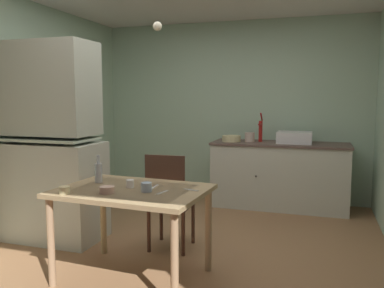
{
  "coord_description": "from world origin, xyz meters",
  "views": [
    {
      "loc": [
        1.2,
        -3.43,
        1.46
      ],
      "look_at": [
        0.07,
        0.11,
        1.02
      ],
      "focal_mm": 37.18,
      "sensor_mm": 36.0,
      "label": 1
    }
  ],
  "objects_px": {
    "dining_table": "(133,200)",
    "mug_dark": "(64,190)",
    "hand_pump": "(261,129)",
    "mixing_bowl_counter": "(231,139)",
    "chair_far_side": "(169,200)",
    "hutch_cabinet": "(52,149)",
    "glass_bottle": "(99,172)",
    "serving_bowl_wide": "(107,190)",
    "sink_basin": "(294,137)"
  },
  "relations": [
    {
      "from": "mixing_bowl_counter",
      "to": "chair_far_side",
      "type": "relative_size",
      "value": 0.27
    },
    {
      "from": "hutch_cabinet",
      "to": "chair_far_side",
      "type": "xyz_separation_m",
      "value": [
        1.25,
        0.05,
        -0.44
      ]
    },
    {
      "from": "serving_bowl_wide",
      "to": "glass_bottle",
      "type": "distance_m",
      "value": 0.41
    },
    {
      "from": "chair_far_side",
      "to": "serving_bowl_wide",
      "type": "height_order",
      "value": "chair_far_side"
    },
    {
      "from": "dining_table",
      "to": "mug_dark",
      "type": "relative_size",
      "value": 14.72
    },
    {
      "from": "dining_table",
      "to": "chair_far_side",
      "type": "xyz_separation_m",
      "value": [
        0.06,
        0.64,
        -0.15
      ]
    },
    {
      "from": "hutch_cabinet",
      "to": "sink_basin",
      "type": "distance_m",
      "value": 2.98
    },
    {
      "from": "sink_basin",
      "to": "hand_pump",
      "type": "xyz_separation_m",
      "value": [
        -0.45,
        0.05,
        0.09
      ]
    },
    {
      "from": "sink_basin",
      "to": "hand_pump",
      "type": "height_order",
      "value": "hand_pump"
    },
    {
      "from": "hutch_cabinet",
      "to": "sink_basin",
      "type": "xyz_separation_m",
      "value": [
        2.29,
        1.91,
        0.0
      ]
    },
    {
      "from": "hutch_cabinet",
      "to": "chair_far_side",
      "type": "distance_m",
      "value": 1.33
    },
    {
      "from": "dining_table",
      "to": "glass_bottle",
      "type": "height_order",
      "value": "glass_bottle"
    },
    {
      "from": "hand_pump",
      "to": "mug_dark",
      "type": "height_order",
      "value": "hand_pump"
    },
    {
      "from": "mug_dark",
      "to": "glass_bottle",
      "type": "bearing_deg",
      "value": 85.06
    },
    {
      "from": "mixing_bowl_counter",
      "to": "dining_table",
      "type": "xyz_separation_m",
      "value": [
        -0.27,
        -2.46,
        -0.26
      ]
    },
    {
      "from": "mug_dark",
      "to": "glass_bottle",
      "type": "xyz_separation_m",
      "value": [
        0.04,
        0.43,
        0.06
      ]
    },
    {
      "from": "hand_pump",
      "to": "chair_far_side",
      "type": "relative_size",
      "value": 0.42
    },
    {
      "from": "sink_basin",
      "to": "mug_dark",
      "type": "bearing_deg",
      "value": -118.12
    },
    {
      "from": "chair_far_side",
      "to": "serving_bowl_wide",
      "type": "xyz_separation_m",
      "value": [
        -0.18,
        -0.84,
        0.27
      ]
    },
    {
      "from": "mug_dark",
      "to": "hand_pump",
      "type": "bearing_deg",
      "value": 69.72
    },
    {
      "from": "sink_basin",
      "to": "serving_bowl_wide",
      "type": "distance_m",
      "value": 2.97
    },
    {
      "from": "hand_pump",
      "to": "mixing_bowl_counter",
      "type": "xyz_separation_m",
      "value": [
        -0.38,
        -0.1,
        -0.13
      ]
    },
    {
      "from": "dining_table",
      "to": "serving_bowl_wide",
      "type": "distance_m",
      "value": 0.25
    },
    {
      "from": "hutch_cabinet",
      "to": "glass_bottle",
      "type": "relative_size",
      "value": 8.58
    },
    {
      "from": "hand_pump",
      "to": "serving_bowl_wide",
      "type": "bearing_deg",
      "value": -105.59
    },
    {
      "from": "hutch_cabinet",
      "to": "mixing_bowl_counter",
      "type": "bearing_deg",
      "value": 51.91
    },
    {
      "from": "dining_table",
      "to": "serving_bowl_wide",
      "type": "relative_size",
      "value": 10.63
    },
    {
      "from": "mug_dark",
      "to": "glass_bottle",
      "type": "height_order",
      "value": "glass_bottle"
    },
    {
      "from": "mixing_bowl_counter",
      "to": "serving_bowl_wide",
      "type": "distance_m",
      "value": 2.68
    },
    {
      "from": "hand_pump",
      "to": "mug_dark",
      "type": "distance_m",
      "value": 3.06
    },
    {
      "from": "sink_basin",
      "to": "serving_bowl_wide",
      "type": "bearing_deg",
      "value": -114.21
    },
    {
      "from": "sink_basin",
      "to": "serving_bowl_wide",
      "type": "xyz_separation_m",
      "value": [
        -1.21,
        -2.7,
        -0.18
      ]
    },
    {
      "from": "chair_far_side",
      "to": "mixing_bowl_counter",
      "type": "bearing_deg",
      "value": 83.39
    },
    {
      "from": "serving_bowl_wide",
      "to": "glass_bottle",
      "type": "bearing_deg",
      "value": 129.41
    },
    {
      "from": "serving_bowl_wide",
      "to": "mug_dark",
      "type": "bearing_deg",
      "value": -158.16
    },
    {
      "from": "sink_basin",
      "to": "hand_pump",
      "type": "distance_m",
      "value": 0.46
    },
    {
      "from": "mixing_bowl_counter",
      "to": "chair_far_side",
      "type": "xyz_separation_m",
      "value": [
        -0.21,
        -1.81,
        -0.41
      ]
    },
    {
      "from": "hutch_cabinet",
      "to": "mug_dark",
      "type": "relative_size",
      "value": 24.52
    },
    {
      "from": "dining_table",
      "to": "serving_bowl_wide",
      "type": "xyz_separation_m",
      "value": [
        -0.12,
        -0.19,
        0.12
      ]
    },
    {
      "from": "serving_bowl_wide",
      "to": "glass_bottle",
      "type": "relative_size",
      "value": 0.48
    },
    {
      "from": "chair_far_side",
      "to": "glass_bottle",
      "type": "bearing_deg",
      "value": -129.5
    },
    {
      "from": "mixing_bowl_counter",
      "to": "mug_dark",
      "type": "bearing_deg",
      "value": -103.83
    },
    {
      "from": "hand_pump",
      "to": "dining_table",
      "type": "distance_m",
      "value": 2.66
    },
    {
      "from": "glass_bottle",
      "to": "dining_table",
      "type": "bearing_deg",
      "value": -17.49
    },
    {
      "from": "sink_basin",
      "to": "chair_far_side",
      "type": "relative_size",
      "value": 0.47
    },
    {
      "from": "dining_table",
      "to": "chair_far_side",
      "type": "relative_size",
      "value": 1.29
    },
    {
      "from": "glass_bottle",
      "to": "sink_basin",
      "type": "bearing_deg",
      "value": 58.43
    },
    {
      "from": "hutch_cabinet",
      "to": "serving_bowl_wide",
      "type": "xyz_separation_m",
      "value": [
        1.07,
        -0.78,
        -0.17
      ]
    },
    {
      "from": "hand_pump",
      "to": "mixing_bowl_counter",
      "type": "relative_size",
      "value": 1.56
    },
    {
      "from": "mixing_bowl_counter",
      "to": "dining_table",
      "type": "distance_m",
      "value": 2.49
    }
  ]
}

